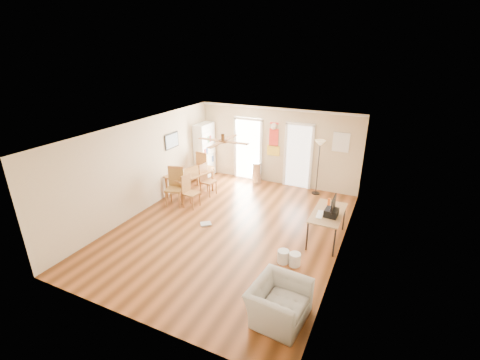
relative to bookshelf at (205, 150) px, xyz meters
The scene contains 30 objects.
floor 4.04m from the bookshelf, 49.77° to the right, with size 7.00×7.00×0.00m, color brown.
ceiling 4.25m from the bookshelf, 49.77° to the right, with size 5.50×7.00×0.00m, color silver, non-canonical shape.
wall_back 2.61m from the bookshelf, 11.21° to the left, with size 5.50×0.04×2.60m, color beige, non-canonical shape.
wall_front 6.98m from the bookshelf, 68.68° to the right, with size 5.50×0.04×2.60m, color beige, non-canonical shape.
wall_left 3.02m from the bookshelf, 94.08° to the right, with size 0.04×7.00×2.60m, color beige, non-canonical shape.
wall_right 6.09m from the bookshelf, 29.56° to the right, with size 0.04×7.00×2.60m, color beige, non-canonical shape.
crown_molding 4.24m from the bookshelf, 49.77° to the right, with size 5.50×7.00×0.08m, color white, non-canonical shape.
kitchen_doorway 1.57m from the bookshelf, 18.16° to the left, with size 0.90×0.10×2.10m, color white, non-canonical shape.
bathroom_doorway 3.32m from the bookshelf, ahead, with size 0.80×0.10×2.10m, color white, non-canonical shape.
wall_decal 2.53m from the bookshelf, 11.32° to the left, with size 0.46×0.03×1.10m, color red.
ac_grille 4.67m from the bookshelf, ahead, with size 0.50×0.04×0.60m, color white.
framed_poster 1.77m from the bookshelf, 96.74° to the right, with size 0.04×0.66×0.48m, color black.
ceiling_fan 4.41m from the bookshelf, 52.44° to the right, with size 1.24×1.24×0.20m, color #593819, non-canonical shape.
bookshelf is the anchor object (origin of this frame).
dining_table 1.74m from the bookshelf, 76.27° to the right, with size 0.85×1.41×0.71m, color olive, non-canonical shape.
dining_chair_right_a 1.72m from the bookshelf, 55.59° to the right, with size 0.41×0.41×1.00m, color #996031, non-canonical shape.
dining_chair_right_b 2.57m from the bookshelf, 68.24° to the right, with size 0.40×0.40×0.97m, color olive, non-canonical shape.
dining_chair_near 2.51m from the bookshelf, 80.28° to the right, with size 0.47×0.47×1.14m, color olive, non-canonical shape.
dining_chair_far 0.64m from the bookshelf, 57.05° to the right, with size 0.45×0.45×1.09m, color #AD6B38, non-canonical shape.
trash_can 2.05m from the bookshelf, ahead, with size 0.35×0.35×0.75m, color #B2B2B4.
torchiere_lamp 4.03m from the bookshelf, ahead, with size 0.33×0.33×1.76m, color black, non-canonical shape.
computer_desk 5.50m from the bookshelf, 26.53° to the right, with size 0.70×1.39×0.74m, color #A38058, non-canonical shape.
imac 5.63m from the bookshelf, 27.22° to the right, with size 0.07×0.51×0.48m, color black, non-canonical shape.
keyboard 5.43m from the bookshelf, 29.22° to the right, with size 0.14×0.42×0.02m, color white.
printer 5.63m from the bookshelf, 27.57° to the right, with size 0.29×0.34×0.17m, color black.
orange_bottle 5.29m from the bookshelf, 23.94° to the right, with size 0.07×0.07×0.22m, color orange.
wastebasket_a 5.94m from the bookshelf, 40.03° to the right, with size 0.25×0.25×0.29m, color silver.
wastebasket_b 5.76m from the bookshelf, 41.77° to the right, with size 0.25×0.25×0.29m, color silver.
floor_cloth 3.73m from the bookshelf, 59.04° to the right, with size 0.28×0.22×0.04m, color #979792.
armchair 7.15m from the bookshelf, 48.88° to the right, with size 1.03×0.90×0.67m, color #B1B0AB.
Camera 1 is at (3.49, -6.75, 4.44)m, focal length 24.95 mm.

